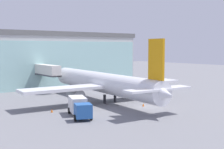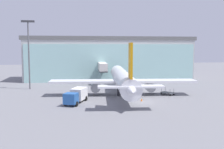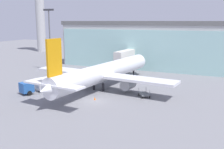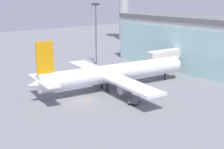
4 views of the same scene
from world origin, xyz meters
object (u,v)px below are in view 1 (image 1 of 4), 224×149
object	(u,v)px
catering_truck	(79,106)
safety_cone_wingtip	(52,111)
baggage_cart	(150,95)
jet_bridge	(44,70)
airplane	(104,83)
safety_cone_nose	(143,105)

from	to	relation	value
catering_truck	safety_cone_wingtip	xyz separation A→B (m)	(-1.70, 4.99, -1.19)
safety_cone_wingtip	baggage_cart	bearing A→B (deg)	-0.66
jet_bridge	safety_cone_wingtip	size ratio (longest dim) A/B	24.33
jet_bridge	airplane	distance (m)	20.02
jet_bridge	baggage_cart	bearing A→B (deg)	-149.05
jet_bridge	baggage_cart	xyz separation A→B (m)	(11.37, -22.61, -4.18)
airplane	safety_cone_wingtip	distance (m)	12.97
safety_cone_nose	baggage_cart	bearing A→B (deg)	35.64
safety_cone_nose	safety_cone_wingtip	xyz separation A→B (m)	(-14.33, 5.71, 0.00)
baggage_cart	safety_cone_wingtip	distance (m)	21.94
safety_cone_nose	safety_cone_wingtip	world-z (taller)	same
jet_bridge	airplane	world-z (taller)	airplane
airplane	baggage_cart	size ratio (longest dim) A/B	11.51
catering_truck	airplane	bearing A→B (deg)	148.46
safety_cone_nose	jet_bridge	bearing A→B (deg)	97.64
airplane	safety_cone_wingtip	size ratio (longest dim) A/B	67.40
jet_bridge	safety_cone_wingtip	xyz separation A→B (m)	(-10.57, -22.36, -4.41)
catering_truck	baggage_cart	world-z (taller)	catering_truck
baggage_cart	safety_cone_nose	distance (m)	9.37
safety_cone_wingtip	jet_bridge	bearing A→B (deg)	64.71
jet_bridge	safety_cone_wingtip	bearing A→B (deg)	158.96
airplane	jet_bridge	bearing A→B (deg)	12.70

